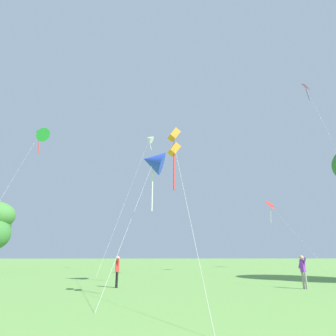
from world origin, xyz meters
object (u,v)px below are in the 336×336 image
object	(u,v)px
kite_blue_delta	(153,162)
kite_orange_box	(174,144)
person_far_back	(117,269)
person_foreground_watcher	(303,269)
kite_red_high	(271,209)
kite_white_distant	(149,139)
kite_pink_low	(311,98)
kite_green_small	(40,133)

from	to	relation	value
kite_blue_delta	kite_orange_box	world-z (taller)	kite_blue_delta
kite_blue_delta	person_far_back	world-z (taller)	kite_blue_delta
person_foreground_watcher	kite_red_high	bearing A→B (deg)	70.87
person_foreground_watcher	person_far_back	bearing A→B (deg)	175.10
kite_orange_box	kite_white_distant	world-z (taller)	kite_white_distant
kite_red_high	person_foreground_watcher	xyz separation A→B (m)	(-9.40, -27.08, -7.89)
kite_pink_low	person_foreground_watcher	size ratio (longest dim) A/B	11.58
person_foreground_watcher	kite_white_distant	bearing A→B (deg)	115.46
kite_white_distant	kite_pink_low	world-z (taller)	kite_pink_low
kite_green_small	person_foreground_watcher	xyz separation A→B (m)	(23.90, -16.46, -15.86)
kite_blue_delta	kite_white_distant	size ratio (longest dim) A/B	0.56
kite_green_small	person_far_back	size ratio (longest dim) A/B	10.28
kite_orange_box	person_far_back	bearing A→B (deg)	121.49
kite_white_distant	kite_pink_low	size ratio (longest dim) A/B	0.90
kite_blue_delta	person_far_back	xyz separation A→B (m)	(-1.95, -1.95, -7.44)
kite_green_small	kite_red_high	bearing A→B (deg)	17.69
kite_blue_delta	person_foreground_watcher	size ratio (longest dim) A/B	5.85
kite_orange_box	kite_blue_delta	bearing A→B (deg)	99.88
kite_pink_low	person_far_back	distance (m)	27.98
kite_blue_delta	kite_orange_box	bearing A→B (deg)	-80.12
kite_orange_box	kite_pink_low	bearing A→B (deg)	42.11
kite_blue_delta	person_foreground_watcher	xyz separation A→B (m)	(8.85, -2.87, -7.41)
kite_blue_delta	kite_orange_box	distance (m)	7.44
person_far_back	person_foreground_watcher	world-z (taller)	person_foreground_watcher
kite_white_distant	kite_green_small	bearing A→B (deg)	-161.69
kite_red_high	person_foreground_watcher	size ratio (longest dim) A/B	6.74
kite_orange_box	kite_white_distant	bearing A→B (deg)	95.45
kite_red_high	kite_green_small	xyz separation A→B (m)	(-33.30, -10.62, 7.97)
kite_red_high	kite_orange_box	world-z (taller)	kite_red_high
kite_red_high	kite_pink_low	distance (m)	19.42
kite_pink_low	person_foreground_watcher	world-z (taller)	kite_pink_low
kite_blue_delta	kite_red_high	xyz separation A→B (m)	(18.25, 24.21, 0.48)
kite_blue_delta	person_far_back	bearing A→B (deg)	-135.10
kite_white_distant	person_foreground_watcher	size ratio (longest dim) A/B	10.47
person_foreground_watcher	kite_orange_box	bearing A→B (deg)	-150.53
kite_red_high	kite_blue_delta	bearing A→B (deg)	-127.01
person_far_back	person_foreground_watcher	bearing A→B (deg)	-4.90
kite_blue_delta	kite_green_small	world-z (taller)	kite_green_small
kite_blue_delta	kite_white_distant	world-z (taller)	kite_white_distant
person_far_back	kite_white_distant	bearing A→B (deg)	87.77
kite_red_high	kite_pink_low	xyz separation A→B (m)	(-0.77, -16.71, 9.87)
kite_pink_low	kite_white_distant	bearing A→B (deg)	150.20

